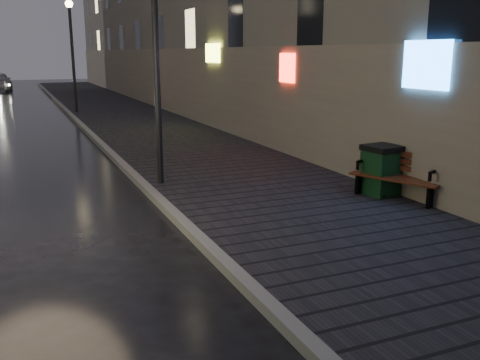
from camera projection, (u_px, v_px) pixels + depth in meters
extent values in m
plane|color=black|center=(140.00, 326.00, 6.06)|extent=(120.00, 120.00, 0.00)
cube|color=black|center=(122.00, 114.00, 26.32)|extent=(4.60, 58.00, 0.15)
cube|color=slate|center=(72.00, 116.00, 25.40)|extent=(0.20, 58.00, 0.15)
cylinder|color=black|center=(157.00, 70.00, 11.52)|extent=(0.14, 0.14, 5.00)
cylinder|color=black|center=(73.00, 60.00, 25.83)|extent=(0.14, 0.14, 5.00)
sphere|color=#FFD88C|center=(69.00, 4.00, 25.22)|extent=(0.36, 0.36, 0.36)
cube|color=black|center=(433.00, 196.00, 10.22)|extent=(0.49, 0.27, 0.41)
cube|color=black|center=(440.00, 176.00, 10.29)|extent=(0.08, 0.08, 0.71)
cube|color=black|center=(434.00, 171.00, 10.07)|extent=(0.41, 0.22, 0.05)
cube|color=black|center=(362.00, 183.00, 11.22)|extent=(0.49, 0.27, 0.41)
cube|color=black|center=(369.00, 165.00, 11.30)|extent=(0.08, 0.08, 0.71)
cube|color=black|center=(362.00, 161.00, 11.07)|extent=(0.41, 0.22, 0.05)
cube|color=#4B2210|center=(397.00, 178.00, 10.66)|extent=(1.33, 1.93, 0.04)
cube|color=#4B2210|center=(404.00, 161.00, 10.77)|extent=(0.79, 1.68, 0.41)
cube|color=black|center=(381.00, 173.00, 11.03)|extent=(0.70, 0.70, 0.91)
cube|color=black|center=(383.00, 148.00, 10.91)|extent=(0.76, 0.76, 0.12)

